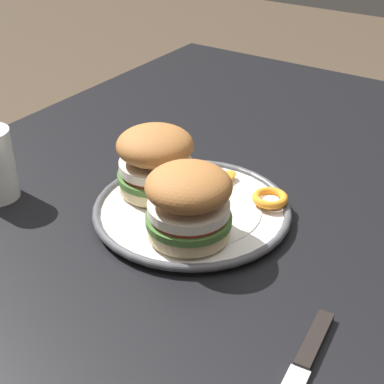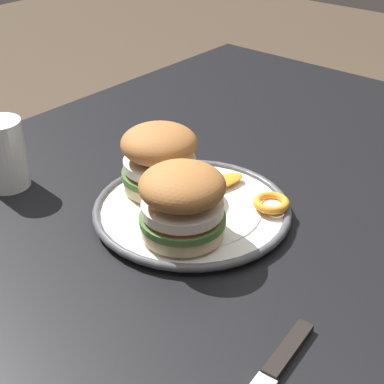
{
  "view_description": "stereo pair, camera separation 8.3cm",
  "coord_description": "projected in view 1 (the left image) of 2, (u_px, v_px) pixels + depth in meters",
  "views": [
    {
      "loc": [
        -0.66,
        -0.42,
        1.18
      ],
      "look_at": [
        -0.07,
        -0.03,
        0.75
      ],
      "focal_mm": 54.24,
      "sensor_mm": 36.0,
      "label": 1
    },
    {
      "loc": [
        -0.61,
        -0.49,
        1.18
      ],
      "look_at": [
        -0.07,
        -0.03,
        0.75
      ],
      "focal_mm": 54.24,
      "sensor_mm": 36.0,
      "label": 2
    }
  ],
  "objects": [
    {
      "name": "dinner_plate",
      "position": [
        192.0,
        210.0,
        0.85
      ],
      "size": [
        0.29,
        0.29,
        0.02
      ],
      "color": "white",
      "rests_on": "dining_table"
    },
    {
      "name": "orange_peel_strip_long",
      "position": [
        218.0,
        180.0,
        0.9
      ],
      "size": [
        0.08,
        0.05,
        0.01
      ],
      "color": "orange",
      "rests_on": "dinner_plate"
    },
    {
      "name": "table_knife",
      "position": [
        300.0,
        372.0,
        0.6
      ],
      "size": [
        0.22,
        0.04,
        0.01
      ],
      "color": "silver",
      "rests_on": "dining_table"
    },
    {
      "name": "sandwich_half_left",
      "position": [
        189.0,
        202.0,
        0.76
      ],
      "size": [
        0.16,
        0.16,
        0.1
      ],
      "color": "beige",
      "rests_on": "dinner_plate"
    },
    {
      "name": "sandwich_half_right",
      "position": [
        155.0,
        159.0,
        0.86
      ],
      "size": [
        0.15,
        0.15,
        0.1
      ],
      "color": "beige",
      "rests_on": "dinner_plate"
    },
    {
      "name": "orange_peel_curled",
      "position": [
        270.0,
        199.0,
        0.85
      ],
      "size": [
        0.07,
        0.07,
        0.01
      ],
      "color": "orange",
      "rests_on": "dinner_plate"
    },
    {
      "name": "dining_table",
      "position": [
        202.0,
        237.0,
        0.96
      ],
      "size": [
        1.28,
        0.9,
        0.71
      ],
      "color": "black",
      "rests_on": "ground"
    }
  ]
}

